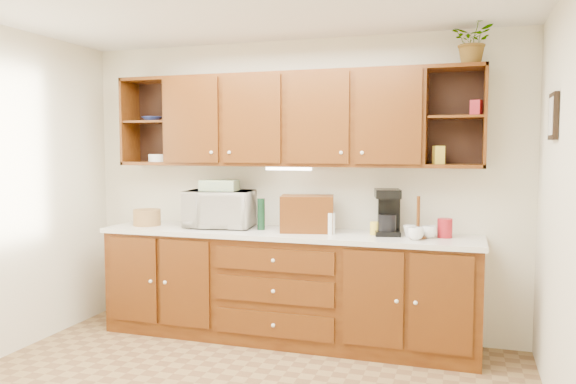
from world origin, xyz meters
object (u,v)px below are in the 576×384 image
Objects in this scene: microwave at (220,209)px; potted_plant at (474,41)px; coffee_maker at (388,213)px; bread_box at (307,214)px.

microwave is 1.70× the size of potted_plant.
coffee_maker reaches higher than microwave.
microwave is at bearing -179.11° from potted_plant.
bread_box is at bearing -10.96° from microwave.
potted_plant reaches higher than coffee_maker.
coffee_maker reaches higher than bread_box.
potted_plant is at bearing -7.83° from microwave.
bread_box is at bearing -177.14° from potted_plant.
coffee_maker is at bearing -7.41° from bread_box.
microwave is 0.82m from bread_box.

